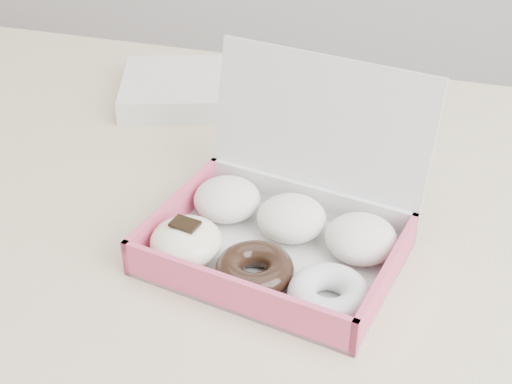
# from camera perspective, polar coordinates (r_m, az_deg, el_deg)

# --- Properties ---
(table) EXTENTS (1.20, 0.80, 0.75)m
(table) POSITION_cam_1_polar(r_m,az_deg,el_deg) (0.97, -3.04, -2.88)
(table) COLOR tan
(table) RESTS_ON ground
(donut_box) EXTENTS (0.30, 0.28, 0.19)m
(donut_box) POSITION_cam_1_polar(r_m,az_deg,el_deg) (0.79, 1.77, -2.99)
(donut_box) COLOR silver
(donut_box) RESTS_ON table
(newspapers) EXTENTS (0.27, 0.24, 0.04)m
(newspapers) POSITION_cam_1_polar(r_m,az_deg,el_deg) (1.13, -4.97, 8.28)
(newspapers) COLOR white
(newspapers) RESTS_ON table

